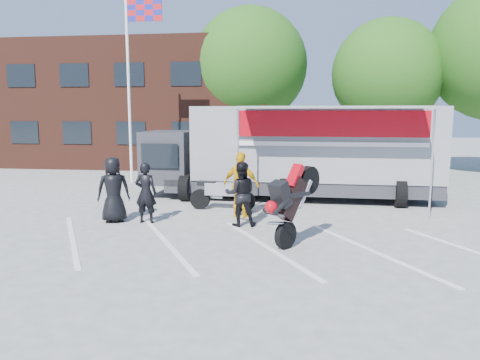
% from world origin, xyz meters
% --- Properties ---
extents(ground, '(100.00, 100.00, 0.00)m').
position_xyz_m(ground, '(0.00, 0.00, 0.00)').
color(ground, '#A5A5A0').
rests_on(ground, ground).
extents(parking_bay_lines, '(18.09, 13.33, 0.01)m').
position_xyz_m(parking_bay_lines, '(0.00, 1.00, 0.01)').
color(parking_bay_lines, white).
rests_on(parking_bay_lines, ground).
extents(office_building, '(18.00, 8.00, 7.00)m').
position_xyz_m(office_building, '(-10.00, 18.00, 3.50)').
color(office_building, '#4D2418').
rests_on(office_building, ground).
extents(flagpole, '(1.61, 0.12, 8.00)m').
position_xyz_m(flagpole, '(-6.24, 10.00, 5.05)').
color(flagpole, white).
rests_on(flagpole, ground).
extents(tree_left, '(6.12, 6.12, 8.64)m').
position_xyz_m(tree_left, '(-2.00, 16.00, 5.57)').
color(tree_left, '#382314').
rests_on(tree_left, ground).
extents(tree_mid, '(5.44, 5.44, 7.68)m').
position_xyz_m(tree_mid, '(5.00, 15.00, 4.94)').
color(tree_mid, '#382314').
rests_on(tree_mid, ground).
extents(transporter_truck, '(10.42, 5.15, 3.29)m').
position_xyz_m(transporter_truck, '(0.88, 7.18, 0.00)').
color(transporter_truck, gray).
rests_on(transporter_truck, ground).
extents(parked_motorcycle, '(2.22, 0.90, 1.14)m').
position_xyz_m(parked_motorcycle, '(-1.54, 4.88, 0.00)').
color(parked_motorcycle, '#B0B0B5').
rests_on(parked_motorcycle, ground).
extents(stunt_bike_rider, '(1.71, 1.90, 2.07)m').
position_xyz_m(stunt_bike_rider, '(1.04, 1.46, 0.00)').
color(stunt_bike_rider, black).
rests_on(stunt_bike_rider, ground).
extents(spectator_leather_a, '(1.07, 0.91, 1.86)m').
position_xyz_m(spectator_leather_a, '(-4.30, 2.88, 0.93)').
color(spectator_leather_a, black).
rests_on(spectator_leather_a, ground).
extents(spectator_leather_b, '(0.65, 0.44, 1.72)m').
position_xyz_m(spectator_leather_b, '(-3.36, 2.91, 0.86)').
color(spectator_leather_b, black).
rests_on(spectator_leather_b, ground).
extents(spectator_leather_c, '(0.97, 0.82, 1.77)m').
position_xyz_m(spectator_leather_c, '(-0.68, 2.93, 0.88)').
color(spectator_leather_c, black).
rests_on(spectator_leather_c, ground).
extents(spectator_hivis, '(1.22, 0.79, 1.94)m').
position_xyz_m(spectator_hivis, '(-0.81, 4.01, 0.97)').
color(spectator_hivis, yellow).
rests_on(spectator_hivis, ground).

